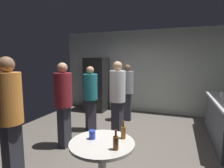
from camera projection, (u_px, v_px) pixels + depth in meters
The scene contains 12 objects.
ground_plane at pixel (112, 145), 3.83m from camera, with size 5.20×5.20×0.10m, color #5B544C.
wall_back at pixel (139, 71), 6.10m from camera, with size 5.32×0.06×2.70m, color beige.
refrigerator at pixel (97, 84), 6.22m from camera, with size 0.70×0.68×1.80m.
foreground_table at pixel (102, 150), 2.22m from camera, with size 0.80×0.80×0.73m.
beer_bottle_amber at pixel (123, 132), 2.31m from camera, with size 0.06×0.06×0.23m.
beer_bottle_brown at pixel (116, 142), 2.01m from camera, with size 0.06×0.06×0.23m.
plastic_cup_blue at pixel (92, 135), 2.30m from camera, with size 0.08×0.08×0.11m, color blue.
person_in_maroon_shirt at pixel (63, 99), 3.53m from camera, with size 0.37×0.37×1.68m.
person_in_gray_shirt at pixel (127, 88), 5.16m from camera, with size 0.37×0.37×1.60m.
person_in_teal_shirt at pixel (90, 94), 4.39m from camera, with size 0.48×0.48×1.58m.
person_in_orange_shirt at pixel (10, 111), 2.45m from camera, with size 0.36×0.36×1.77m.
person_in_white_shirt at pixel (117, 94), 3.91m from camera, with size 0.42×0.42×1.70m.
Camera 1 is at (1.26, -3.41, 1.72)m, focal length 29.19 mm.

